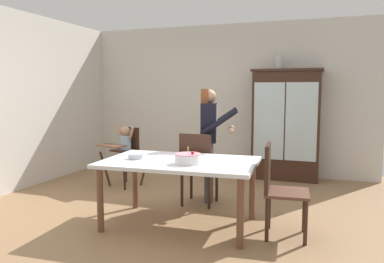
{
  "coord_description": "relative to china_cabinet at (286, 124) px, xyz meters",
  "views": [
    {
      "loc": [
        1.73,
        -4.1,
        1.51
      ],
      "look_at": [
        0.03,
        0.7,
        0.95
      ],
      "focal_mm": 35.05,
      "sensor_mm": 36.0,
      "label": 1
    }
  ],
  "objects": [
    {
      "name": "ceramic_vase",
      "position": [
        -0.14,
        0.0,
        1.04
      ],
      "size": [
        0.13,
        0.13,
        0.27
      ],
      "color": "#B2B7B2",
      "rests_on": "china_cabinet"
    },
    {
      "name": "china_cabinet",
      "position": [
        0.0,
        0.0,
        0.0
      ],
      "size": [
        1.16,
        0.48,
        1.86
      ],
      "color": "#382116",
      "rests_on": "ground_plane"
    },
    {
      "name": "birthday_cake",
      "position": [
        -0.73,
        -2.81,
        -0.14
      ],
      "size": [
        0.28,
        0.28,
        0.19
      ],
      "color": "white",
      "rests_on": "dining_table"
    },
    {
      "name": "dining_chair_right_end",
      "position": [
        0.17,
        -2.62,
        -0.38
      ],
      "size": [
        0.48,
        0.48,
        0.96
      ],
      "rotation": [
        0.0,
        0.0,
        1.66
      ],
      "color": "#382116",
      "rests_on": "ground_plane"
    },
    {
      "name": "serving_bowl",
      "position": [
        -1.39,
        -2.74,
        -0.17
      ],
      "size": [
        0.18,
        0.18,
        0.05
      ],
      "primitive_type": "cylinder",
      "color": "#B2BCC6",
      "rests_on": "dining_table"
    },
    {
      "name": "dining_chair_far_side",
      "position": [
        -0.93,
        -1.93,
        -0.38
      ],
      "size": [
        0.44,
        0.44,
        0.96
      ],
      "rotation": [
        0.0,
        0.0,
        3.15
      ],
      "color": "#382116",
      "rests_on": "ground_plane"
    },
    {
      "name": "ground_plane",
      "position": [
        -1.13,
        -2.37,
        -0.94
      ],
      "size": [
        6.24,
        6.24,
        0.0
      ],
      "primitive_type": "plane",
      "color": "#93704C"
    },
    {
      "name": "dining_table",
      "position": [
        -0.89,
        -2.67,
        -0.28
      ],
      "size": [
        1.73,
        1.13,
        0.74
      ],
      "color": "silver",
      "rests_on": "ground_plane"
    },
    {
      "name": "wall_back",
      "position": [
        -1.13,
        0.26,
        0.41
      ],
      "size": [
        5.32,
        0.06,
        2.7
      ],
      "primitive_type": "cube",
      "color": "beige",
      "rests_on": "ground_plane"
    },
    {
      "name": "high_chair_with_toddler",
      "position": [
        -2.34,
        -1.33,
        -0.28
      ],
      "size": [
        0.72,
        0.8,
        0.95
      ],
      "rotation": [
        0.0,
        0.0,
        -0.31
      ],
      "color": "#382116",
      "rests_on": "ground_plane"
    },
    {
      "name": "adult_person",
      "position": [
        -0.85,
        -1.66,
        0.03
      ],
      "size": [
        0.58,
        0.57,
        1.53
      ],
      "rotation": [
        0.0,
        0.0,
        1.79
      ],
      "color": "#47474C",
      "rests_on": "ground_plane"
    }
  ]
}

